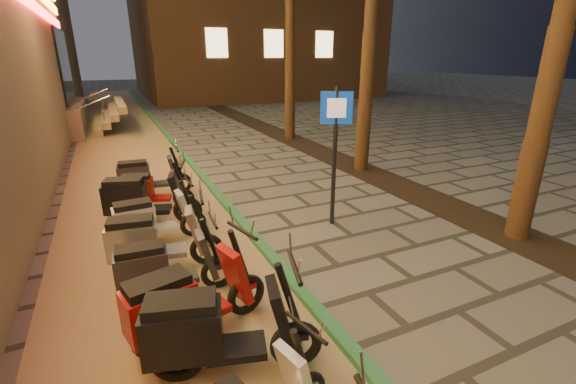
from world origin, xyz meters
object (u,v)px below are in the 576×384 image
pedestrian_sign (335,139)px  scooter_12 (148,190)px  scooter_7 (184,302)px  scooter_8 (161,268)px  scooter_10 (149,220)px  scooter_6 (212,332)px  scooter_13 (146,177)px  scooter_9 (151,241)px  scooter_11 (141,199)px

pedestrian_sign → scooter_12: pedestrian_sign is taller
scooter_7 → scooter_8: bearing=81.9°
scooter_10 → scooter_12: scooter_10 is taller
scooter_6 → scooter_7: (-0.16, 0.65, -0.02)m
pedestrian_sign → scooter_10: bearing=-164.8°
scooter_8 → scooter_13: bearing=90.5°
scooter_8 → scooter_13: size_ratio=0.95×
scooter_6 → pedestrian_sign: bearing=57.8°
scooter_12 → scooter_13: size_ratio=0.90×
scooter_6 → scooter_8: (-0.28, 1.65, -0.07)m
scooter_9 → scooter_11: (0.02, 1.88, 0.03)m
scooter_12 → scooter_9: bearing=-77.9°
pedestrian_sign → scooter_7: (-3.33, -2.23, -1.19)m
scooter_7 → scooter_8: (-0.12, 1.00, -0.06)m
scooter_8 → scooter_12: size_ratio=1.05×
scooter_6 → scooter_10: scooter_6 is taller
scooter_6 → scooter_12: scooter_6 is taller
scooter_8 → scooter_9: 0.82m
scooter_7 → scooter_11: bearing=77.3°
scooter_9 → scooter_12: scooter_9 is taller
scooter_6 → scooter_10: (-0.24, 3.43, -0.07)m
scooter_9 → scooter_12: (0.23, 2.69, -0.06)m
scooter_11 → scooter_9: bearing=-73.9°
scooter_11 → scooter_13: (0.26, 1.72, -0.05)m
pedestrian_sign → scooter_12: (-3.25, 2.28, -1.27)m
scooter_11 → scooter_12: 0.84m
pedestrian_sign → scooter_9: (-3.48, -0.41, -1.21)m
pedestrian_sign → scooter_13: pedestrian_sign is taller
scooter_11 → scooter_8: bearing=-73.0°
scooter_10 → scooter_12: 1.74m
scooter_6 → scooter_9: (-0.31, 2.47, -0.03)m
scooter_10 → scooter_13: size_ratio=0.96×
scooter_6 → scooter_8: scooter_6 is taller
scooter_6 → scooter_11: 4.37m
scooter_6 → scooter_10: 3.44m
scooter_9 → scooter_10: bearing=95.3°
scooter_10 → pedestrian_sign: bearing=-12.8°
pedestrian_sign → scooter_8: 3.87m
scooter_6 → scooter_9: 2.49m
scooter_12 → scooter_13: bearing=104.5°
scooter_6 → scooter_12: size_ratio=1.21×
scooter_7 → scooter_10: bearing=76.9°
pedestrian_sign → scooter_9: 3.71m
scooter_7 → scooter_10: scooter_7 is taller
scooter_11 → scooter_6: bearing=-69.5°
scooter_7 → scooter_12: size_ratio=1.18×
pedestrian_sign → scooter_7: bearing=-121.9°
pedestrian_sign → scooter_6: bearing=-113.4°
scooter_10 → scooter_11: bearing=89.7°
scooter_6 → scooter_11: scooter_11 is taller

